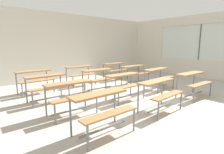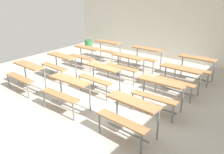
{
  "view_description": "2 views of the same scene",
  "coord_description": "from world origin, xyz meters",
  "px_view_note": "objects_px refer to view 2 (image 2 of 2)",
  "views": [
    {
      "loc": [
        -3.8,
        -3.3,
        1.6
      ],
      "look_at": [
        -0.29,
        0.83,
        0.58
      ],
      "focal_mm": 28.0,
      "sensor_mm": 36.0,
      "label": 1
    },
    {
      "loc": [
        3.51,
        -4.09,
        2.75
      ],
      "look_at": [
        -0.05,
        0.43,
        0.45
      ],
      "focal_mm": 36.2,
      "sensor_mm": 36.0,
      "label": 2
    }
  ],
  "objects_px": {
    "desk_bench_r0c1": "(67,87)",
    "desk_bench_r2c0": "(86,52)",
    "desk_bench_r2c2": "(178,75)",
    "trash_bin": "(89,44)",
    "desk_bench_r0c0": "(26,71)",
    "desk_bench_r3c1": "(145,54)",
    "desk_bench_r3c0": "(106,46)",
    "desk_bench_r1c1": "(100,73)",
    "desk_bench_r2c1": "(126,62)",
    "desk_bench_r0c2": "(129,111)",
    "desk_bench_r1c2": "(158,89)",
    "desk_bench_r1c0": "(59,61)",
    "desk_bench_r3c2": "(195,64)"
  },
  "relations": [
    {
      "from": "desk_bench_r0c1",
      "to": "trash_bin",
      "type": "xyz_separation_m",
      "value": [
        -3.65,
        4.55,
        -0.36
      ]
    },
    {
      "from": "desk_bench_r0c1",
      "to": "desk_bench_r2c2",
      "type": "bearing_deg",
      "value": 52.22
    },
    {
      "from": "desk_bench_r0c0",
      "to": "desk_bench_r1c0",
      "type": "relative_size",
      "value": 0.99
    },
    {
      "from": "trash_bin",
      "to": "desk_bench_r1c1",
      "type": "bearing_deg",
      "value": -42.57
    },
    {
      "from": "desk_bench_r3c2",
      "to": "desk_bench_r3c1",
      "type": "bearing_deg",
      "value": 178.45
    },
    {
      "from": "desk_bench_r0c0",
      "to": "desk_bench_r1c0",
      "type": "height_order",
      "value": "same"
    },
    {
      "from": "desk_bench_r1c0",
      "to": "desk_bench_r3c2",
      "type": "height_order",
      "value": "same"
    },
    {
      "from": "desk_bench_r0c2",
      "to": "desk_bench_r3c2",
      "type": "height_order",
      "value": "same"
    },
    {
      "from": "desk_bench_r2c2",
      "to": "desk_bench_r2c1",
      "type": "bearing_deg",
      "value": 179.57
    },
    {
      "from": "desk_bench_r1c2",
      "to": "trash_bin",
      "type": "xyz_separation_m",
      "value": [
        -5.39,
        3.31,
        -0.36
      ]
    },
    {
      "from": "desk_bench_r0c2",
      "to": "trash_bin",
      "type": "relative_size",
      "value": 2.76
    },
    {
      "from": "desk_bench_r2c1",
      "to": "desk_bench_r3c0",
      "type": "xyz_separation_m",
      "value": [
        -1.76,
        1.16,
        0.0
      ]
    },
    {
      "from": "desk_bench_r1c1",
      "to": "desk_bench_r2c1",
      "type": "relative_size",
      "value": 1.01
    },
    {
      "from": "desk_bench_r2c0",
      "to": "desk_bench_r3c2",
      "type": "height_order",
      "value": "same"
    },
    {
      "from": "desk_bench_r0c1",
      "to": "desk_bench_r2c0",
      "type": "relative_size",
      "value": 1.01
    },
    {
      "from": "desk_bench_r1c1",
      "to": "desk_bench_r3c2",
      "type": "distance_m",
      "value": 3.0
    },
    {
      "from": "desk_bench_r0c0",
      "to": "desk_bench_r2c2",
      "type": "bearing_deg",
      "value": 35.31
    },
    {
      "from": "desk_bench_r2c1",
      "to": "desk_bench_r3c0",
      "type": "bearing_deg",
      "value": 147.04
    },
    {
      "from": "desk_bench_r3c2",
      "to": "trash_bin",
      "type": "height_order",
      "value": "desk_bench_r3c2"
    },
    {
      "from": "desk_bench_r0c0",
      "to": "desk_bench_r3c1",
      "type": "height_order",
      "value": "same"
    },
    {
      "from": "desk_bench_r1c2",
      "to": "desk_bench_r1c1",
      "type": "bearing_deg",
      "value": 178.76
    },
    {
      "from": "desk_bench_r1c0",
      "to": "desk_bench_r2c0",
      "type": "height_order",
      "value": "same"
    },
    {
      "from": "desk_bench_r3c0",
      "to": "desk_bench_r1c2",
      "type": "bearing_deg",
      "value": -36.77
    },
    {
      "from": "desk_bench_r0c2",
      "to": "desk_bench_r3c1",
      "type": "bearing_deg",
      "value": 118.72
    },
    {
      "from": "desk_bench_r2c2",
      "to": "desk_bench_r3c1",
      "type": "xyz_separation_m",
      "value": [
        -1.76,
        1.26,
        0.0
      ]
    },
    {
      "from": "desk_bench_r0c2",
      "to": "desk_bench_r3c2",
      "type": "xyz_separation_m",
      "value": [
        0.0,
        3.62,
        0.0
      ]
    },
    {
      "from": "desk_bench_r2c1",
      "to": "desk_bench_r3c1",
      "type": "distance_m",
      "value": 1.21
    },
    {
      "from": "trash_bin",
      "to": "desk_bench_r2c2",
      "type": "bearing_deg",
      "value": -21.76
    },
    {
      "from": "desk_bench_r2c2",
      "to": "desk_bench_r3c2",
      "type": "relative_size",
      "value": 1.01
    },
    {
      "from": "desk_bench_r1c0",
      "to": "desk_bench_r1c2",
      "type": "bearing_deg",
      "value": 2.72
    },
    {
      "from": "desk_bench_r3c1",
      "to": "trash_bin",
      "type": "distance_m",
      "value": 3.76
    },
    {
      "from": "desk_bench_r1c1",
      "to": "desk_bench_r2c2",
      "type": "bearing_deg",
      "value": 35.89
    },
    {
      "from": "desk_bench_r1c1",
      "to": "trash_bin",
      "type": "distance_m",
      "value": 4.97
    },
    {
      "from": "desk_bench_r2c2",
      "to": "trash_bin",
      "type": "xyz_separation_m",
      "value": [
        -5.39,
        2.15,
        -0.36
      ]
    },
    {
      "from": "desk_bench_r1c0",
      "to": "desk_bench_r2c1",
      "type": "bearing_deg",
      "value": 38.36
    },
    {
      "from": "desk_bench_r0c1",
      "to": "desk_bench_r0c2",
      "type": "distance_m",
      "value": 1.76
    },
    {
      "from": "desk_bench_r2c0",
      "to": "desk_bench_r3c1",
      "type": "height_order",
      "value": "same"
    },
    {
      "from": "desk_bench_r2c2",
      "to": "trash_bin",
      "type": "relative_size",
      "value": 2.73
    },
    {
      "from": "desk_bench_r0c0",
      "to": "desk_bench_r3c2",
      "type": "bearing_deg",
      "value": 46.79
    },
    {
      "from": "desk_bench_r3c0",
      "to": "desk_bench_r2c2",
      "type": "bearing_deg",
      "value": -21.86
    },
    {
      "from": "desk_bench_r2c1",
      "to": "trash_bin",
      "type": "relative_size",
      "value": 2.71
    },
    {
      "from": "desk_bench_r3c2",
      "to": "desk_bench_r0c2",
      "type": "bearing_deg",
      "value": -90.55
    },
    {
      "from": "desk_bench_r3c0",
      "to": "desk_bench_r0c0",
      "type": "bearing_deg",
      "value": -91.71
    },
    {
      "from": "desk_bench_r0c1",
      "to": "desk_bench_r3c2",
      "type": "bearing_deg",
      "value": 62.23
    },
    {
      "from": "desk_bench_r1c2",
      "to": "desk_bench_r3c0",
      "type": "relative_size",
      "value": 1.0
    },
    {
      "from": "desk_bench_r2c0",
      "to": "desk_bench_r1c0",
      "type": "bearing_deg",
      "value": -86.44
    },
    {
      "from": "desk_bench_r0c0",
      "to": "desk_bench_r3c1",
      "type": "xyz_separation_m",
      "value": [
        1.69,
        3.64,
        0.0
      ]
    },
    {
      "from": "desk_bench_r0c2",
      "to": "desk_bench_r1c2",
      "type": "distance_m",
      "value": 1.23
    },
    {
      "from": "desk_bench_r0c0",
      "to": "desk_bench_r3c1",
      "type": "relative_size",
      "value": 1.0
    },
    {
      "from": "desk_bench_r2c0",
      "to": "trash_bin",
      "type": "bearing_deg",
      "value": 131.94
    }
  ]
}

